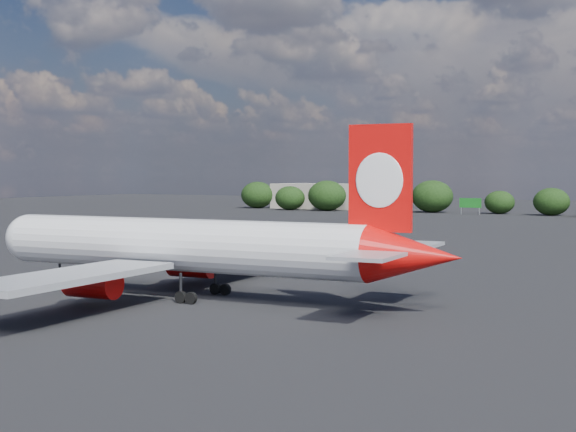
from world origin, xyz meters
The scene contains 5 objects.
ground centered at (0.00, 60.00, 0.00)m, with size 500.00×500.00×0.00m, color black.
qantas_airliner centered at (2.83, 18.90, 4.56)m, with size 45.86×43.57×14.98m.
terminal_building centered at (-65.00, 192.00, 4.00)m, with size 42.00×16.00×8.00m.
highway_sign centered at (-18.00, 176.00, 3.13)m, with size 6.00×0.30×4.50m.
horizon_treeline centered at (5.51, 180.29, 4.04)m, with size 205.24×15.96×9.28m.
Camera 1 is at (44.27, -39.01, 11.06)m, focal length 50.00 mm.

